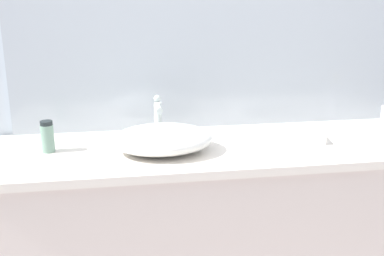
# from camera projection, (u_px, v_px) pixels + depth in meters

# --- Properties ---
(bathroom_wall_rear) EXTENTS (6.00, 0.06, 2.60)m
(bathroom_wall_rear) POSITION_uv_depth(u_px,v_px,m) (189.00, 30.00, 1.99)
(bathroom_wall_rear) COLOR silver
(bathroom_wall_rear) RESTS_ON ground
(vanity_counter) EXTENTS (1.72, 0.52, 0.89)m
(vanity_counter) POSITION_uv_depth(u_px,v_px,m) (219.00, 247.00, 1.97)
(vanity_counter) COLOR beige
(vanity_counter) RESTS_ON ground
(wall_mirror_panel) EXTENTS (1.63, 0.01, 0.90)m
(wall_mirror_panel) POSITION_uv_depth(u_px,v_px,m) (209.00, 20.00, 1.96)
(wall_mirror_panel) COLOR #B2BCC6
(wall_mirror_panel) RESTS_ON vanity_counter
(sink_basin) EXTENTS (0.38, 0.27, 0.10)m
(sink_basin) POSITION_uv_depth(u_px,v_px,m) (162.00, 139.00, 1.75)
(sink_basin) COLOR white
(sink_basin) RESTS_ON vanity_counter
(faucet) EXTENTS (0.03, 0.12, 0.17)m
(faucet) POSITION_uv_depth(u_px,v_px,m) (158.00, 115.00, 1.89)
(faucet) COLOR silver
(faucet) RESTS_ON vanity_counter
(lotion_bottle) EXTENTS (0.05, 0.05, 0.12)m
(lotion_bottle) POSITION_uv_depth(u_px,v_px,m) (47.00, 137.00, 1.75)
(lotion_bottle) COLOR gray
(lotion_bottle) RESTS_ON vanity_counter
(folded_hand_towel) EXTENTS (0.26, 0.19, 0.04)m
(folded_hand_towel) POSITION_uv_depth(u_px,v_px,m) (291.00, 135.00, 1.90)
(folded_hand_towel) COLOR white
(folded_hand_towel) RESTS_ON vanity_counter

